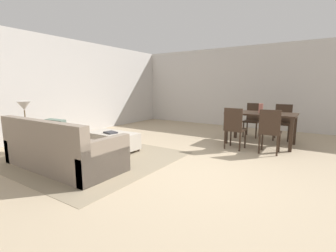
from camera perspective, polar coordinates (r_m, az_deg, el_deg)
The scene contains 15 objects.
ground_plane at distance 3.85m, azimuth 5.69°, elevation -11.47°, with size 10.80×10.80×0.00m, color tan.
wall_back at distance 8.36m, azimuth 22.03°, elevation 8.61°, with size 9.00×0.12×2.70m, color beige.
wall_left at distance 7.17m, azimuth -26.14°, elevation 8.32°, with size 0.12×11.00×2.70m, color beige.
area_rug at distance 4.91m, azimuth -17.92°, elevation -7.19°, with size 3.00×2.80×0.01m, color gray.
couch at distance 4.45m, azimuth -24.34°, elevation -5.47°, with size 2.19×0.93×0.86m.
ottoman_table at distance 5.26m, azimuth -13.24°, elevation -3.36°, with size 1.13×0.60×0.40m.
side_table at distance 5.68m, azimuth -30.90°, elevation -1.33°, with size 0.40×0.40×0.56m.
table_lamp at distance 5.62m, azimuth -31.35°, elevation 3.96°, with size 0.26×0.26×0.52m.
dining_table at distance 6.07m, azimuth 21.46°, elevation 2.06°, with size 1.53×0.88×0.76m.
dining_chair_near_left at distance 5.38m, azimuth 15.67°, elevation -0.02°, with size 0.42×0.42×0.92m.
dining_chair_near_right at distance 5.24m, azimuth 23.32°, elevation -0.68°, with size 0.41×0.41×0.92m.
dining_chair_far_left at distance 6.97m, azimuth 19.76°, elevation 1.87°, with size 0.41×0.41×0.92m.
dining_chair_far_right at distance 6.83m, azimuth 25.90°, elevation 1.33°, with size 0.41×0.41×0.92m.
vase_centerpiece at distance 6.04m, azimuth 21.45°, elevation 4.03°, with size 0.10×0.10×0.22m, color #B26659.
book_on_ottoman at distance 5.17m, azimuth -13.66°, elevation -1.52°, with size 0.26×0.20×0.03m, color #333338.
Camera 1 is at (1.64, -3.20, 1.37)m, focal length 25.32 mm.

